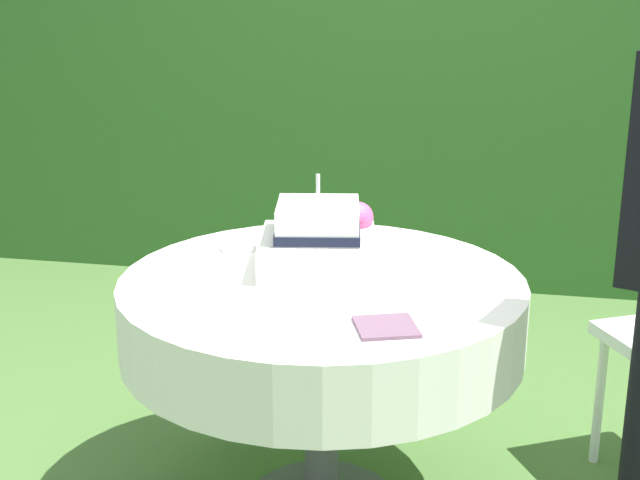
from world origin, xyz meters
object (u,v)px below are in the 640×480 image
(wedding_cake, at_px, (320,239))
(serving_plate_near, at_px, (415,300))
(cake_table, at_px, (322,315))
(serving_plate_far, at_px, (474,282))
(serving_plate_left, at_px, (331,234))
(serving_plate_right, at_px, (239,248))
(napkin_stack, at_px, (386,327))

(wedding_cake, relative_size, serving_plate_near, 2.94)
(cake_table, distance_m, serving_plate_near, 0.32)
(serving_plate_far, bearing_deg, cake_table, -174.63)
(serving_plate_far, bearing_deg, serving_plate_left, 141.59)
(cake_table, height_order, serving_plate_near, serving_plate_near)
(serving_plate_right, bearing_deg, cake_table, -35.16)
(cake_table, relative_size, serving_plate_near, 8.80)
(serving_plate_far, height_order, napkin_stack, serving_plate_far)
(serving_plate_left, relative_size, serving_plate_right, 0.94)
(cake_table, distance_m, serving_plate_right, 0.39)
(napkin_stack, bearing_deg, serving_plate_right, 134.50)
(cake_table, xyz_separation_m, serving_plate_far, (0.42, 0.04, 0.12))
(serving_plate_far, bearing_deg, serving_plate_right, 166.40)
(wedding_cake, height_order, napkin_stack, wedding_cake)
(wedding_cake, relative_size, serving_plate_far, 2.90)
(serving_plate_near, distance_m, serving_plate_left, 0.63)
(serving_plate_near, distance_m, serving_plate_right, 0.67)
(cake_table, xyz_separation_m, wedding_cake, (-0.03, 0.10, 0.19))
(serving_plate_far, bearing_deg, serving_plate_near, -130.89)
(wedding_cake, relative_size, serving_plate_right, 3.42)
(wedding_cake, relative_size, serving_plate_left, 3.65)
(wedding_cake, xyz_separation_m, serving_plate_far, (0.45, -0.06, -0.08))
(wedding_cake, distance_m, napkin_stack, 0.49)
(cake_table, xyz_separation_m, serving_plate_near, (0.27, -0.13, 0.12))
(serving_plate_left, bearing_deg, wedding_cake, -85.51)
(serving_plate_left, bearing_deg, cake_table, -83.02)
(cake_table, distance_m, serving_plate_far, 0.44)
(cake_table, relative_size, napkin_stack, 7.88)
(serving_plate_far, bearing_deg, napkin_stack, -118.67)
(cake_table, bearing_deg, wedding_cake, 104.81)
(serving_plate_far, xyz_separation_m, serving_plate_left, (-0.47, 0.37, 0.00))
(serving_plate_near, xyz_separation_m, serving_plate_far, (0.15, 0.17, 0.00))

